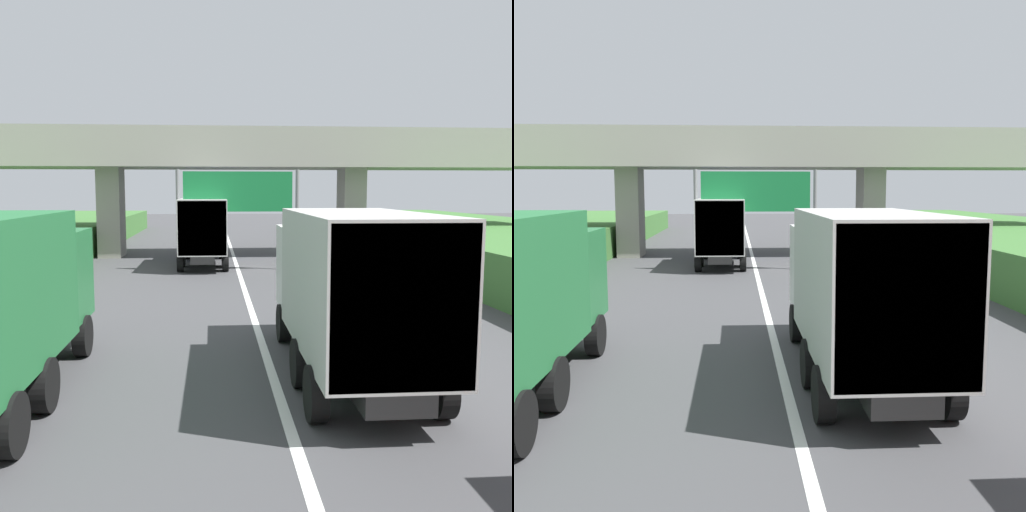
{
  "view_description": "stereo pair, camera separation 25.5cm",
  "coord_description": "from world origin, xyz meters",
  "views": [
    {
      "loc": [
        -1.22,
        5.75,
        3.85
      ],
      "look_at": [
        0.0,
        21.63,
        2.0
      ],
      "focal_mm": 39.67,
      "sensor_mm": 36.0,
      "label": 1
    },
    {
      "loc": [
        -0.97,
        5.73,
        3.85
      ],
      "look_at": [
        0.0,
        21.63,
        2.0
      ],
      "focal_mm": 39.67,
      "sensor_mm": 36.0,
      "label": 2
    }
  ],
  "objects": [
    {
      "name": "lane_centre_stripe",
      "position": [
        0.0,
        31.46,
        0.0
      ],
      "size": [
        0.2,
        102.91,
        0.01
      ],
      "primitive_type": "cube",
      "color": "white",
      "rests_on": "ground"
    },
    {
      "name": "overpass_bridge",
      "position": [
        0.0,
        39.32,
        5.49
      ],
      "size": [
        40.0,
        4.8,
        7.35
      ],
      "color": "#9E998E",
      "rests_on": "ground"
    },
    {
      "name": "overhead_highway_sign",
      "position": [
        0.0,
        32.77,
        3.53
      ],
      "size": [
        5.88,
        0.18,
        4.85
      ],
      "color": "slate",
      "rests_on": "ground"
    },
    {
      "name": "truck_blue",
      "position": [
        -1.7,
        34.87,
        1.93
      ],
      "size": [
        2.44,
        7.3,
        3.44
      ],
      "color": "black",
      "rests_on": "ground"
    },
    {
      "name": "truck_white",
      "position": [
        1.54,
        17.01,
        1.93
      ],
      "size": [
        2.44,
        7.3,
        3.44
      ],
      "color": "black",
      "rests_on": "ground"
    }
  ]
}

